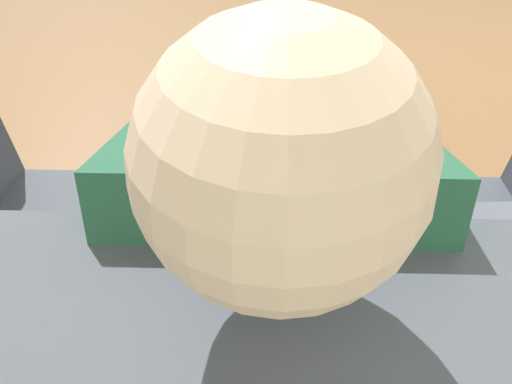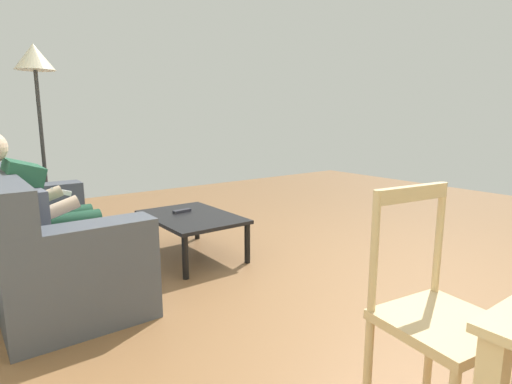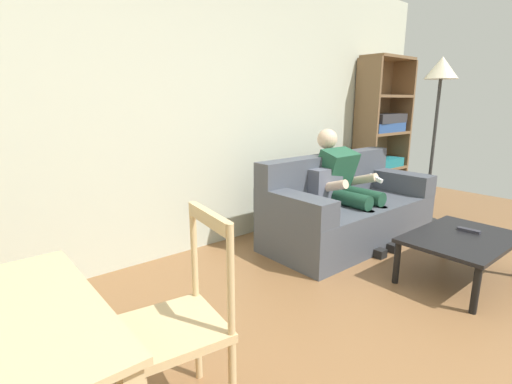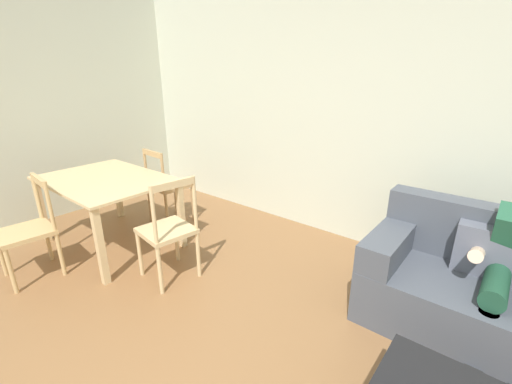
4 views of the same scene
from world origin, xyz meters
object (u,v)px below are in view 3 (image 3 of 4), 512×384
at_px(bookshelf, 381,141).
at_px(coffee_table, 461,241).
at_px(tv_remote, 469,230).
at_px(dining_chair_facing_couch, 180,325).
at_px(couch, 345,209).
at_px(person_lounging, 345,185).
at_px(floor_lamp, 440,84).

bearing_deg(bookshelf, coffee_table, -131.72).
distance_m(tv_remote, dining_chair_facing_couch, 2.57).
relative_size(couch, tv_remote, 11.23).
bearing_deg(tv_remote, person_lounging, 91.26).
bearing_deg(dining_chair_facing_couch, person_lounging, 21.67).
xyz_separation_m(person_lounging, coffee_table, (-0.02, -1.19, -0.26)).
distance_m(couch, tv_remote, 1.17).
distance_m(couch, coffee_table, 1.18).
xyz_separation_m(coffee_table, bookshelf, (1.59, 1.78, 0.56)).
bearing_deg(couch, floor_lamp, -11.86).
distance_m(couch, person_lounging, 0.26).
bearing_deg(dining_chair_facing_couch, floor_lamp, 10.61).
relative_size(couch, bookshelf, 0.96).
height_order(couch, bookshelf, bookshelf).
height_order(dining_chair_facing_couch, floor_lamp, floor_lamp).
bearing_deg(coffee_table, dining_chair_facing_couch, 174.78).
bearing_deg(tv_remote, bookshelf, 45.86).
bearing_deg(tv_remote, floor_lamp, 33.29).
bearing_deg(floor_lamp, person_lounging, 167.86).
relative_size(person_lounging, dining_chair_facing_couch, 1.18).
height_order(person_lounging, dining_chair_facing_couch, person_lounging).
distance_m(person_lounging, floor_lamp, 1.65).
bearing_deg(coffee_table, floor_lamp, 35.26).
relative_size(dining_chair_facing_couch, floor_lamp, 0.51).
bearing_deg(bookshelf, dining_chair_facing_couch, -158.67).
bearing_deg(person_lounging, tv_remote, -83.58).
height_order(person_lounging, floor_lamp, floor_lamp).
bearing_deg(tv_remote, couch, 90.31).
xyz_separation_m(couch, person_lounging, (-0.02, 0.01, 0.26)).
relative_size(couch, dining_chair_facing_couch, 1.97).
height_order(coffee_table, dining_chair_facing_couch, dining_chair_facing_couch).
xyz_separation_m(person_lounging, floor_lamp, (1.27, -0.27, 1.02)).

